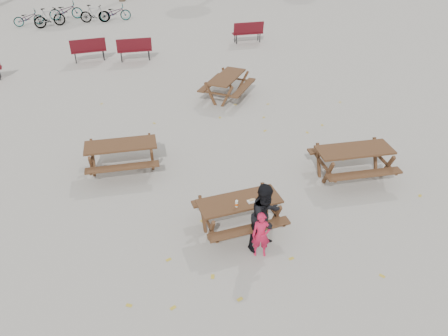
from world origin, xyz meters
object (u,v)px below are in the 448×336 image
object	(u,v)px
child	(261,235)
adult	(265,217)
picnic_table_east	(352,163)
picnic_table_far	(227,87)
picnic_table_north	(122,157)
soda_bottle	(237,204)
main_picnic_table	(239,207)
food_tray	(252,201)

from	to	relation	value
child	adult	world-z (taller)	adult
child	picnic_table_east	world-z (taller)	child
picnic_table_east	picnic_table_far	world-z (taller)	picnic_table_east
adult	picnic_table_north	size ratio (longest dim) A/B	0.83
soda_bottle	picnic_table_far	xyz separation A→B (m)	(2.36, 7.13, -0.44)
main_picnic_table	soda_bottle	size ratio (longest dim) A/B	10.59
adult	picnic_table_far	world-z (taller)	adult
main_picnic_table	food_tray	size ratio (longest dim) A/B	10.00
adult	picnic_table_north	distance (m)	4.66
picnic_table_east	picnic_table_north	distance (m)	6.08
main_picnic_table	adult	distance (m)	0.79
picnic_table_east	food_tray	bearing A→B (deg)	-153.12
food_tray	adult	xyz separation A→B (m)	(0.07, -0.56, -0.02)
picnic_table_east	soda_bottle	bearing A→B (deg)	-154.26
adult	picnic_table_far	size ratio (longest dim) A/B	0.82
adult	food_tray	bearing A→B (deg)	76.12
adult	picnic_table_east	xyz separation A→B (m)	(3.25, 1.67, -0.36)
child	adult	xyz separation A→B (m)	(0.18, 0.22, 0.25)
picnic_table_east	picnic_table_north	bearing A→B (deg)	165.90
soda_bottle	child	size ratio (longest dim) A/B	0.16
soda_bottle	picnic_table_north	world-z (taller)	soda_bottle
main_picnic_table	picnic_table_north	bearing A→B (deg)	122.18
picnic_table_north	picnic_table_far	distance (m)	5.64
soda_bottle	picnic_table_north	size ratio (longest dim) A/B	0.09
picnic_table_far	soda_bottle	bearing A→B (deg)	-156.51
food_tray	picnic_table_north	size ratio (longest dim) A/B	0.10
main_picnic_table	picnic_table_far	bearing A→B (deg)	72.24
main_picnic_table	picnic_table_north	world-z (taller)	picnic_table_north
soda_bottle	child	xyz separation A→B (m)	(0.25, -0.74, -0.32)
soda_bottle	adult	bearing A→B (deg)	-50.09
food_tray	adult	bearing A→B (deg)	-82.67
food_tray	soda_bottle	world-z (taller)	soda_bottle
food_tray	child	size ratio (longest dim) A/B	0.17
adult	picnic_table_east	size ratio (longest dim) A/B	0.80
adult	picnic_table_north	world-z (taller)	adult
child	adult	size ratio (longest dim) A/B	0.68
picnic_table_far	picnic_table_east	bearing A→B (deg)	-125.71
picnic_table_east	picnic_table_north	world-z (taller)	picnic_table_east
child	picnic_table_far	xyz separation A→B (m)	(2.11, 7.88, -0.12)
food_tray	picnic_table_east	xyz separation A→B (m)	(3.32, 1.11, -0.37)
picnic_table_north	adult	bearing A→B (deg)	-51.87
main_picnic_table	picnic_table_east	distance (m)	3.68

